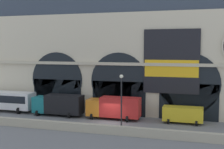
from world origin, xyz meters
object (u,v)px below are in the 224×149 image
Objects in this scene: bus_west at (2,100)px; box_truck_center at (114,107)px; box_truck_midwest at (59,104)px; street_lamp_quayside at (121,96)px; van_mideast at (183,114)px.

bus_west is 18.66m from box_truck_center.
box_truck_center is (8.46, 0.20, 0.00)m from box_truck_midwest.
box_truck_midwest and box_truck_center have the same top height.
box_truck_midwest is 13.04m from street_lamp_quayside.
bus_west is at bearing 177.40° from box_truck_midwest.
box_truck_center is 1.44× the size of van_mideast.
box_truck_center is at bearing 113.02° from street_lamp_quayside.
van_mideast is at bearing 2.15° from box_truck_center.
box_truck_midwest is 1.09× the size of street_lamp_quayside.
van_mideast is at bearing 45.28° from street_lamp_quayside.
box_truck_midwest is 17.83m from van_mideast.
bus_west reaches higher than van_mideast.
box_truck_midwest reaches higher than bus_west.
street_lamp_quayside is at bearing -134.72° from van_mideast.
bus_west is 28.02m from van_mideast.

